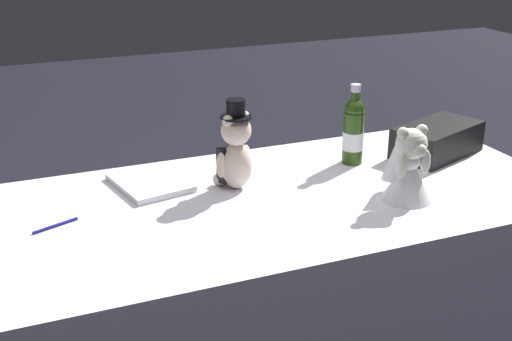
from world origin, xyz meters
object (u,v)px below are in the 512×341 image
Objects in this scene: teddy_bear_groom at (235,151)px; guestbook at (150,183)px; teddy_bear_bride at (407,166)px; signing_pen at (57,225)px; champagne_bottle at (353,130)px; gift_case_black at (437,140)px.

teddy_bear_groom is 0.31m from guestbook.
teddy_bear_groom is 1.24× the size of teddy_bear_bride.
champagne_bottle is at bearing 7.04° from signing_pen.
teddy_bear_bride is at bearing -138.99° from gift_case_black.
champagne_bottle is at bearing 172.42° from gift_case_black.
teddy_bear_bride is 0.45m from gift_case_black.
signing_pen is (-0.59, -0.08, -0.12)m from teddy_bear_groom.
guestbook is (-0.73, 0.07, -0.11)m from champagne_bottle.
teddy_bear_groom is at bearing 148.91° from teddy_bear_bride.
guestbook is (-1.07, 0.11, -0.05)m from gift_case_black.
gift_case_black is at bearing -17.05° from guestbook.
teddy_bear_bride is at bearing -31.09° from teddy_bear_groom.
signing_pen is (-1.06, -0.13, -0.12)m from champagne_bottle.
teddy_bear_bride is 1.08m from signing_pen.
teddy_bear_groom is at bearing -179.39° from gift_case_black.
champagne_bottle is at bearing -16.32° from guestbook.
signing_pen is at bearing 168.94° from teddy_bear_bride.
teddy_bear_bride reaches higher than guestbook.
teddy_bear_groom is at bearing -173.59° from champagne_bottle.
champagne_bottle is 0.74m from guestbook.
teddy_bear_bride is at bearing -40.06° from guestbook.
champagne_bottle is at bearing 6.41° from teddy_bear_groom.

